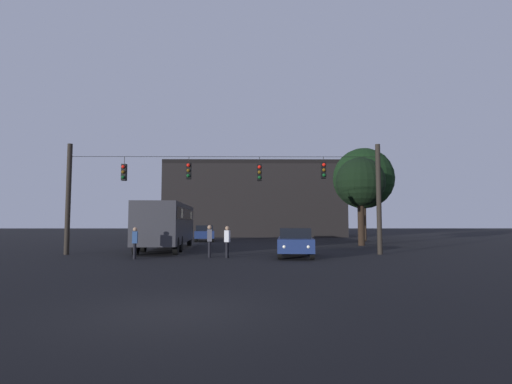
{
  "coord_description": "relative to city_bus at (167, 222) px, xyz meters",
  "views": [
    {
      "loc": [
        1.66,
        -8.4,
        1.84
      ],
      "look_at": [
        1.85,
        16.83,
        3.73
      ],
      "focal_mm": 28.1,
      "sensor_mm": 36.0,
      "label": 1
    }
  ],
  "objects": [
    {
      "name": "overhead_signal_span",
      "position": [
        4.07,
        -4.03,
        1.78
      ],
      "size": [
        18.06,
        0.44,
        6.34
      ],
      "color": "black",
      "rests_on": "ground"
    },
    {
      "name": "pedestrian_crossing_right",
      "position": [
        4.39,
        -5.99,
        -0.95
      ],
      "size": [
        0.3,
        0.4,
        1.63
      ],
      "color": "black",
      "rests_on": "ground"
    },
    {
      "name": "city_bus",
      "position": [
        0.0,
        0.0,
        0.0
      ],
      "size": [
        3.19,
        11.14,
        3.0
      ],
      "color": "#2D2D33",
      "rests_on": "ground"
    },
    {
      "name": "corner_building",
      "position": [
        5.96,
        26.64,
        2.85
      ],
      "size": [
        22.46,
        11.14,
        9.43
      ],
      "color": "black",
      "rests_on": "ground"
    },
    {
      "name": "tree_behind_building",
      "position": [
        16.39,
        11.38,
        4.16
      ],
      "size": [
        5.83,
        5.83,
        8.96
      ],
      "color": "#2D2116",
      "rests_on": "ground"
    },
    {
      "name": "ground_plane",
      "position": [
        4.07,
        6.02,
        -1.87
      ],
      "size": [
        168.0,
        168.0,
        0.0
      ],
      "primitive_type": "plane",
      "color": "black",
      "rests_on": "ground"
    },
    {
      "name": "car_near_right",
      "position": [
        7.98,
        -5.54,
        -1.07
      ],
      "size": [
        2.16,
        4.45,
        1.52
      ],
      "color": "navy",
      "rests_on": "ground"
    },
    {
      "name": "car_far_left",
      "position": [
        1.08,
        11.78,
        -1.07
      ],
      "size": [
        2.25,
        4.47,
        1.52
      ],
      "color": "navy",
      "rests_on": "ground"
    },
    {
      "name": "pedestrian_crossing_left",
      "position": [
        3.45,
        -5.81,
        -0.92
      ],
      "size": [
        0.28,
        0.39,
        1.68
      ],
      "color": "black",
      "rests_on": "ground"
    },
    {
      "name": "pedestrian_crossing_center",
      "position": [
        -0.16,
        -6.79,
        -0.98
      ],
      "size": [
        0.3,
        0.4,
        1.58
      ],
      "color": "black",
      "rests_on": "ground"
    },
    {
      "name": "tree_left_silhouette",
      "position": [
        14.24,
        4.55,
        3.1
      ],
      "size": [
        3.9,
        3.9,
        6.96
      ],
      "color": "black",
      "rests_on": "ground"
    }
  ]
}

